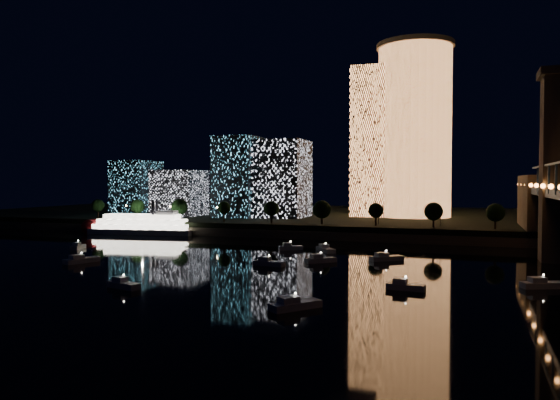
{
  "coord_description": "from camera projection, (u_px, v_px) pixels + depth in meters",
  "views": [
    {
      "loc": [
        42.58,
        -107.7,
        21.06
      ],
      "look_at": [
        -14.86,
        55.0,
        15.04
      ],
      "focal_mm": 35.0,
      "sensor_mm": 36.0,
      "label": 1
    }
  ],
  "objects": [
    {
      "name": "esplanade_trees",
      "position": [
        280.0,
        209.0,
        207.75
      ],
      "size": [
        165.77,
        6.76,
        8.88
      ],
      "color": "black",
      "rests_on": "far_bank"
    },
    {
      "name": "street_lamps",
      "position": [
        267.0,
        211.0,
        215.97
      ],
      "size": [
        132.7,
        0.7,
        5.65
      ],
      "color": "black",
      "rests_on": "far_bank"
    },
    {
      "name": "motorboats",
      "position": [
        259.0,
        265.0,
        131.05
      ],
      "size": [
        134.81,
        80.76,
        2.78
      ],
      "color": "silver",
      "rests_on": "ground"
    },
    {
      "name": "midrise_blocks",
      "position": [
        225.0,
        182.0,
        250.29
      ],
      "size": [
        95.79,
        27.83,
        35.9
      ],
      "color": "white",
      "rests_on": "far_bank"
    },
    {
      "name": "riverboat",
      "position": [
        138.0,
        225.0,
        216.13
      ],
      "size": [
        46.05,
        15.82,
        13.62
      ],
      "color": "silver",
      "rests_on": "ground"
    },
    {
      "name": "seawall",
      "position": [
        345.0,
        236.0,
        193.61
      ],
      "size": [
        420.0,
        6.0,
        3.0
      ],
      "primitive_type": "cube",
      "color": "#6B5E4C",
      "rests_on": "ground"
    },
    {
      "name": "tower_cylindrical",
      "position": [
        415.0,
        130.0,
        244.06
      ],
      "size": [
        34.0,
        34.0,
        77.23
      ],
      "color": "#FF9951",
      "rests_on": "far_bank"
    },
    {
      "name": "tower_rectangular",
      "position": [
        377.0,
        142.0,
        249.54
      ],
      "size": [
        21.2,
        21.2,
        67.45
      ],
      "primitive_type": "cube",
      "color": "#FF9951",
      "rests_on": "far_bank"
    },
    {
      "name": "far_bank",
      "position": [
        380.0,
        219.0,
        267.09
      ],
      "size": [
        420.0,
        160.0,
        5.0
      ],
      "primitive_type": "cube",
      "color": "black",
      "rests_on": "ground"
    },
    {
      "name": "ground",
      "position": [
        260.0,
        280.0,
        116.39
      ],
      "size": [
        520.0,
        520.0,
        0.0
      ],
      "primitive_type": "plane",
      "color": "black",
      "rests_on": "ground"
    }
  ]
}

